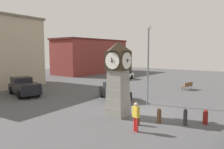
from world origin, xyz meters
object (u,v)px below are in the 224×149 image
at_px(bollard_near_tower, 205,117).
at_px(pedestrian_near_bench, 136,115).
at_px(bench, 188,85).
at_px(bollard_end_row, 138,118).
at_px(bollard_far_row, 159,116).
at_px(car_silver_hatch, 114,91).
at_px(clock_tower, 118,78).
at_px(car_end_of_row, 123,75).
at_px(street_lamp_near_road, 148,60).
at_px(pickup_truck, 24,86).
at_px(bollard_mid_row, 185,117).

xyz_separation_m(bollard_near_tower, pedestrian_near_bench, (-3.71, 2.95, 0.51)).
bearing_deg(bench, bollard_end_row, -175.02).
bearing_deg(bollard_far_row, bollard_end_row, 138.89).
relative_size(bollard_end_row, car_silver_hatch, 0.20).
height_order(bollard_far_row, pedestrian_near_bench, pedestrian_near_bench).
bearing_deg(bollard_near_tower, clock_tower, 107.23).
bearing_deg(car_silver_hatch, bollard_end_row, -133.75).
relative_size(bollard_end_row, car_end_of_row, 0.23).
distance_m(car_end_of_row, pedestrian_near_bench, 23.71).
distance_m(bollard_near_tower, bollard_far_row, 2.91).
distance_m(bollard_far_row, bollard_end_row, 1.46).
height_order(clock_tower, bench, clock_tower).
height_order(bollard_near_tower, street_lamp_near_road, street_lamp_near_road).
relative_size(bollard_near_tower, street_lamp_near_road, 0.14).
height_order(bollard_end_row, pickup_truck, pickup_truck).
bearing_deg(bollard_near_tower, street_lamp_near_road, 64.44).
xyz_separation_m(clock_tower, bollard_mid_row, (0.78, -4.55, -2.23)).
distance_m(clock_tower, car_end_of_row, 20.72).
bearing_deg(bench, pedestrian_near_bench, -173.64).
bearing_deg(car_end_of_row, bollard_mid_row, -137.51).
xyz_separation_m(clock_tower, bollard_near_tower, (1.72, -5.53, -2.29)).
bearing_deg(bollard_end_row, bench, 4.98).
bearing_deg(bollard_far_row, clock_tower, 93.05).
distance_m(bollard_far_row, bench, 13.75).
relative_size(bollard_far_row, pickup_truck, 0.18).
height_order(clock_tower, bollard_end_row, clock_tower).
bearing_deg(bench, street_lamp_near_road, 176.25).
distance_m(clock_tower, pedestrian_near_bench, 3.72).
xyz_separation_m(bollard_near_tower, bollard_mid_row, (-0.93, 0.98, 0.06)).
bearing_deg(bollard_mid_row, street_lamp_near_road, 51.31).
xyz_separation_m(bollard_mid_row, pickup_truck, (-0.45, 16.71, 0.40)).
height_order(bollard_mid_row, car_silver_hatch, car_silver_hatch).
bearing_deg(car_end_of_row, street_lamp_near_road, -140.34).
distance_m(car_silver_hatch, pedestrian_near_bench, 8.49).
relative_size(clock_tower, bollard_end_row, 5.73).
bearing_deg(bollard_mid_row, car_end_of_row, 42.49).
distance_m(bollard_near_tower, pickup_truck, 17.75).
relative_size(bollard_near_tower, pickup_truck, 0.17).
relative_size(bollard_near_tower, bench, 0.55).
xyz_separation_m(clock_tower, pickup_truck, (0.34, 12.15, -1.83)).
bearing_deg(street_lamp_near_road, bollard_near_tower, -115.56).
distance_m(clock_tower, bollard_mid_row, 5.13).
relative_size(bollard_near_tower, car_end_of_row, 0.24).
relative_size(bollard_far_row, street_lamp_near_road, 0.14).
relative_size(clock_tower, pedestrian_near_bench, 3.07).
xyz_separation_m(car_end_of_row, pedestrian_near_bench, (-19.56, -13.40, 0.22)).
distance_m(bollard_end_row, pickup_truck, 14.33).
bearing_deg(car_silver_hatch, clock_tower, -142.26).
bearing_deg(bollard_end_row, pedestrian_near_bench, -155.92).
bearing_deg(bollard_near_tower, bench, 21.35).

